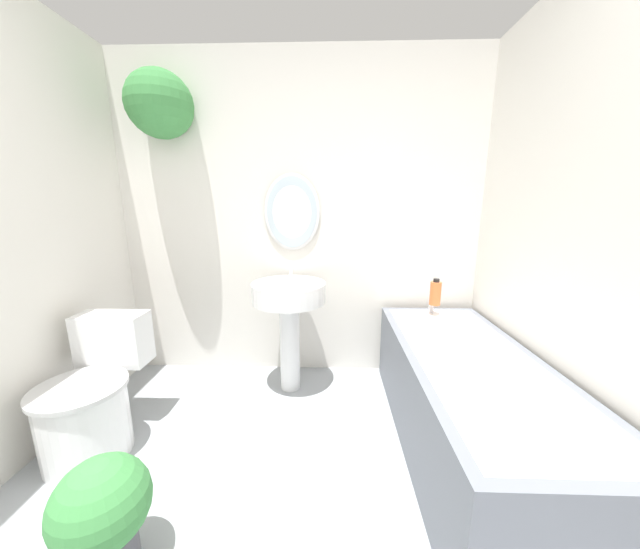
{
  "coord_description": "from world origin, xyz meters",
  "views": [
    {
      "loc": [
        0.23,
        -0.23,
        1.33
      ],
      "look_at": [
        0.18,
        1.37,
        0.98
      ],
      "focal_mm": 18.0,
      "sensor_mm": 36.0,
      "label": 1
    }
  ],
  "objects_px": {
    "toilet": "(92,399)",
    "bathtub": "(468,401)",
    "potted_plant": "(103,512)",
    "shampoo_bottle": "(435,293)",
    "pedestal_sink": "(289,307)"
  },
  "relations": [
    {
      "from": "toilet",
      "to": "bathtub",
      "type": "distance_m",
      "value": 2.05
    },
    {
      "from": "bathtub",
      "to": "potted_plant",
      "type": "relative_size",
      "value": 3.49
    },
    {
      "from": "bathtub",
      "to": "potted_plant",
      "type": "bearing_deg",
      "value": -156.3
    },
    {
      "from": "potted_plant",
      "to": "bathtub",
      "type": "bearing_deg",
      "value": 23.7
    },
    {
      "from": "bathtub",
      "to": "shampoo_bottle",
      "type": "distance_m",
      "value": 0.78
    },
    {
      "from": "toilet",
      "to": "pedestal_sink",
      "type": "bearing_deg",
      "value": 31.57
    },
    {
      "from": "bathtub",
      "to": "potted_plant",
      "type": "distance_m",
      "value": 1.68
    },
    {
      "from": "bathtub",
      "to": "shampoo_bottle",
      "type": "height_order",
      "value": "shampoo_bottle"
    },
    {
      "from": "shampoo_bottle",
      "to": "potted_plant",
      "type": "distance_m",
      "value": 2.08
    },
    {
      "from": "toilet",
      "to": "bathtub",
      "type": "xyz_separation_m",
      "value": [
        2.05,
        0.05,
        0.0
      ]
    },
    {
      "from": "pedestal_sink",
      "to": "shampoo_bottle",
      "type": "xyz_separation_m",
      "value": [
        1.04,
        0.08,
        0.09
      ]
    },
    {
      "from": "pedestal_sink",
      "to": "bathtub",
      "type": "bearing_deg",
      "value": -28.87
    },
    {
      "from": "toilet",
      "to": "pedestal_sink",
      "type": "xyz_separation_m",
      "value": [
        1.01,
        0.62,
        0.33
      ]
    },
    {
      "from": "bathtub",
      "to": "potted_plant",
      "type": "height_order",
      "value": "bathtub"
    },
    {
      "from": "pedestal_sink",
      "to": "potted_plant",
      "type": "height_order",
      "value": "pedestal_sink"
    }
  ]
}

